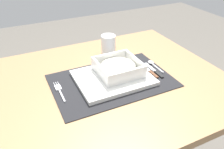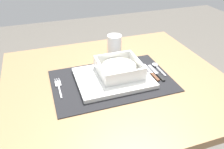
{
  "view_description": "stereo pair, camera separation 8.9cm",
  "coord_description": "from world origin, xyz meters",
  "px_view_note": "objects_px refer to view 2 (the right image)",
  "views": [
    {
      "loc": [
        -0.34,
        -0.69,
        1.25
      ],
      "look_at": [
        -0.02,
        -0.01,
        0.77
      ],
      "focal_mm": 36.64,
      "sensor_mm": 36.0,
      "label": 1
    },
    {
      "loc": [
        -0.26,
        -0.72,
        1.25
      ],
      "look_at": [
        -0.02,
        -0.01,
        0.77
      ],
      "focal_mm": 36.64,
      "sensor_mm": 36.0,
      "label": 2
    }
  ],
  "objects_px": {
    "fork": "(59,86)",
    "bread_knife": "(152,73)",
    "porridge_bowl": "(119,69)",
    "spoon": "(156,66)",
    "drinking_glass": "(114,46)",
    "dining_table": "(116,100)",
    "butter_knife": "(157,74)"
  },
  "relations": [
    {
      "from": "bread_knife",
      "to": "porridge_bowl",
      "type": "bearing_deg",
      "value": 169.63
    },
    {
      "from": "porridge_bowl",
      "to": "bread_knife",
      "type": "xyz_separation_m",
      "value": [
        0.13,
        -0.03,
        -0.03
      ]
    },
    {
      "from": "butter_knife",
      "to": "bread_knife",
      "type": "distance_m",
      "value": 0.02
    },
    {
      "from": "bread_knife",
      "to": "drinking_glass",
      "type": "bearing_deg",
      "value": 110.64
    },
    {
      "from": "dining_table",
      "to": "butter_knife",
      "type": "distance_m",
      "value": 0.21
    },
    {
      "from": "fork",
      "to": "butter_knife",
      "type": "relative_size",
      "value": 1.02
    },
    {
      "from": "dining_table",
      "to": "drinking_glass",
      "type": "bearing_deg",
      "value": 72.26
    },
    {
      "from": "dining_table",
      "to": "drinking_glass",
      "type": "xyz_separation_m",
      "value": [
        0.07,
        0.21,
        0.15
      ]
    },
    {
      "from": "butter_knife",
      "to": "fork",
      "type": "bearing_deg",
      "value": 172.05
    },
    {
      "from": "porridge_bowl",
      "to": "drinking_glass",
      "type": "bearing_deg",
      "value": 75.73
    },
    {
      "from": "butter_knife",
      "to": "dining_table",
      "type": "bearing_deg",
      "value": 168.97
    },
    {
      "from": "dining_table",
      "to": "spoon",
      "type": "xyz_separation_m",
      "value": [
        0.2,
        0.03,
        0.12
      ]
    },
    {
      "from": "spoon",
      "to": "dining_table",
      "type": "bearing_deg",
      "value": -173.08
    },
    {
      "from": "porridge_bowl",
      "to": "fork",
      "type": "height_order",
      "value": "porridge_bowl"
    },
    {
      "from": "fork",
      "to": "spoon",
      "type": "relative_size",
      "value": 1.23
    },
    {
      "from": "spoon",
      "to": "butter_knife",
      "type": "xyz_separation_m",
      "value": [
        -0.02,
        -0.06,
        -0.0
      ]
    },
    {
      "from": "spoon",
      "to": "drinking_glass",
      "type": "xyz_separation_m",
      "value": [
        -0.13,
        0.19,
        0.03
      ]
    },
    {
      "from": "porridge_bowl",
      "to": "spoon",
      "type": "bearing_deg",
      "value": 5.73
    },
    {
      "from": "butter_knife",
      "to": "porridge_bowl",
      "type": "bearing_deg",
      "value": 164.38
    },
    {
      "from": "dining_table",
      "to": "fork",
      "type": "xyz_separation_m",
      "value": [
        -0.23,
        0.01,
        0.12
      ]
    },
    {
      "from": "dining_table",
      "to": "fork",
      "type": "bearing_deg",
      "value": 176.41
    },
    {
      "from": "dining_table",
      "to": "bread_knife",
      "type": "relative_size",
      "value": 6.38
    },
    {
      "from": "fork",
      "to": "drinking_glass",
      "type": "relative_size",
      "value": 1.43
    },
    {
      "from": "drinking_glass",
      "to": "bread_knife",
      "type": "bearing_deg",
      "value": -70.09
    },
    {
      "from": "porridge_bowl",
      "to": "drinking_glass",
      "type": "relative_size",
      "value": 1.77
    },
    {
      "from": "fork",
      "to": "bread_knife",
      "type": "relative_size",
      "value": 0.96
    },
    {
      "from": "dining_table",
      "to": "drinking_glass",
      "type": "distance_m",
      "value": 0.27
    },
    {
      "from": "porridge_bowl",
      "to": "fork",
      "type": "bearing_deg",
      "value": 179.07
    },
    {
      "from": "bread_knife",
      "to": "fork",
      "type": "bearing_deg",
      "value": 176.12
    },
    {
      "from": "bread_knife",
      "to": "spoon",
      "type": "bearing_deg",
      "value": 46.01
    },
    {
      "from": "porridge_bowl",
      "to": "drinking_glass",
      "type": "distance_m",
      "value": 0.21
    },
    {
      "from": "fork",
      "to": "dining_table",
      "type": "bearing_deg",
      "value": -1.74
    }
  ]
}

